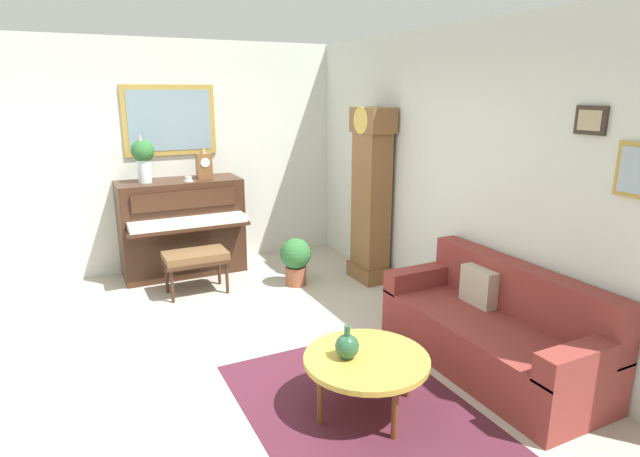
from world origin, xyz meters
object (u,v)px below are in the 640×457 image
Objects in this scene: flower_vase at (143,156)px; potted_plant at (296,258)px; piano at (182,227)px; teacup at (188,179)px; green_jug at (347,346)px; couch at (494,331)px; grandfather_clock at (371,200)px; coffee_table at (366,361)px; piano_bench at (196,258)px; mantel_clock at (204,164)px.

flower_vase reaches higher than potted_plant.
teacup reaches higher than piano.
green_jug is at bearing -15.54° from potted_plant.
green_jug is (3.43, 0.78, -0.98)m from flower_vase.
flower_vase is (-3.41, -2.16, 1.17)m from couch.
grandfather_clock reaches higher than green_jug.
piano is 1.64× the size of coffee_table.
green_jug is at bearing -112.06° from coffee_table.
flower_vase is at bearing -154.26° from piano_bench.
couch is at bearing 33.99° from piano_bench.
couch is at bearing 27.45° from piano.
grandfather_clock is 17.50× the size of teacup.
mantel_clock reaches higher than piano_bench.
grandfather_clock is 3.62× the size of potted_plant.
mantel_clock is 0.30m from teacup.
coffee_table is at bearing -87.08° from couch.
couch reaches higher than green_jug.
grandfather_clock is 2.74m from coffee_table.
grandfather_clock is 1.10m from potted_plant.
potted_plant is at bearing 48.53° from teacup.
mantel_clock is 3.28× the size of teacup.
coffee_table is 3.76m from flower_vase.
piano reaches higher than piano_bench.
piano_bench is 1.25× the size of potted_plant.
couch is 3.28× the size of flower_vase.
mantel_clock reaches higher than potted_plant.
couch is at bearing 90.51° from green_jug.
teacup is 0.48× the size of green_jug.
mantel_clock is at bearing -156.81° from couch.
mantel_clock is at bearing -176.50° from coffee_table.
couch is 3.85m from mantel_clock.
flower_vase is 2.11m from potted_plant.
piano_bench is 1.21× the size of flower_vase.
piano is at bearing 178.16° from piano_bench.
piano_bench is 2.92× the size of green_jug.
piano_bench is 2.78m from coffee_table.
piano is 0.77m from piano_bench.
piano_bench is 1.00m from teacup.
couch is at bearing 23.19° from mantel_clock.
piano_bench is 1.13m from potted_plant.
piano_bench is at bearing -102.99° from potted_plant.
green_jug is (-0.05, -0.13, 0.12)m from coffee_table.
grandfather_clock is at bearing 58.20° from piano.
piano_bench is 1.84× the size of mantel_clock.
teacup is at bearing -131.47° from potted_plant.
couch reaches higher than potted_plant.
green_jug is at bearing 1.43° from mantel_clock.
coffee_table is (2.73, 0.55, -0.02)m from piano_bench.
teacup is at bearing 170.03° from piano_bench.
couch is (3.41, 1.77, -0.28)m from piano.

